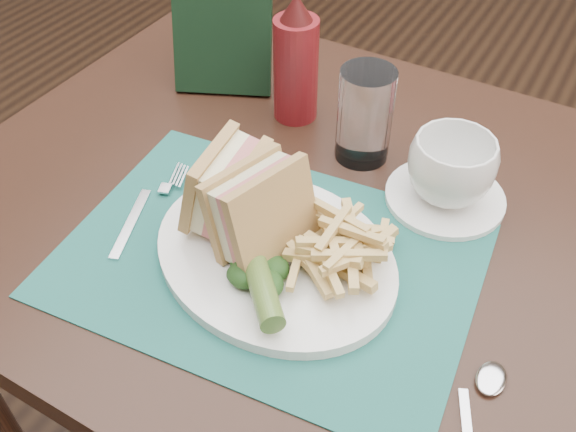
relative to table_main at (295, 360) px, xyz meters
The scene contains 16 objects.
floor 0.62m from the table_main, 90.00° to the left, with size 7.00×7.00×0.00m, color black.
table_main is the anchor object (origin of this frame).
placemat 0.39m from the table_main, 77.74° to the right, with size 0.47×0.33×0.00m, color #1B5850.
plate 0.40m from the table_main, 73.70° to the right, with size 0.30×0.24×0.01m, color white, non-canonical shape.
sandwich_half_a 0.46m from the table_main, 123.03° to the right, with size 0.06×0.10×0.09m, color tan, non-canonical shape.
sandwich_half_b 0.46m from the table_main, 92.68° to the right, with size 0.06×0.11×0.10m, color tan, non-canonical shape.
kale_garnish 0.44m from the table_main, 74.96° to the right, with size 0.11×0.08×0.03m, color #153212, non-canonical shape.
pickle_spear 0.45m from the table_main, 73.41° to the right, with size 0.03×0.03×0.12m, color #436125.
fries_pile 0.45m from the table_main, 41.66° to the right, with size 0.18×0.20×0.06m, color tan, non-canonical shape.
fork 0.43m from the table_main, 141.29° to the right, with size 0.03×0.17×0.01m, color silver, non-canonical shape.
spoon 0.52m from the table_main, 32.49° to the right, with size 0.03×0.15×0.01m, color silver, non-canonical shape.
saucer 0.42m from the table_main, 26.46° to the left, with size 0.15×0.15×0.01m, color white.
coffee_cup 0.47m from the table_main, 26.46° to the left, with size 0.11×0.11×0.08m, color white.
drinking_glass 0.46m from the table_main, 73.01° to the left, with size 0.07×0.07×0.13m, color white.
ketchup_bottle 0.50m from the table_main, 120.29° to the left, with size 0.06×0.06×0.19m, color maroon, non-canonical shape.
check_presenter 0.57m from the table_main, 141.71° to the left, with size 0.15×0.02×0.24m, color black.
Camera 1 is at (0.29, -1.03, 1.30)m, focal length 40.00 mm.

